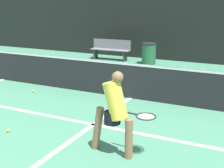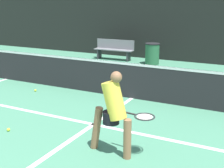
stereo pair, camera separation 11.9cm
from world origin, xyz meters
TOP-DOWN VIEW (x-y plane):
  - court_service_line at (0.00, 5.12)m, footprint 8.25×0.10m
  - court_center_mark at (0.00, 4.95)m, footprint 0.10×4.37m
  - net at (0.00, 7.13)m, footprint 11.09×0.09m
  - fence_back at (0.00, 12.77)m, footprint 24.00×0.06m
  - player_practicing at (0.96, 4.17)m, footprint 1.15×0.52m
  - tennis_ball_scattered_2 at (-2.71, 6.45)m, footprint 0.07×0.07m
  - tennis_ball_scattered_3 at (-1.34, 4.04)m, footprint 0.07×0.07m
  - courtside_bench at (-2.88, 11.79)m, footprint 1.75×0.43m
  - trash_bin at (-1.08, 11.62)m, footprint 0.59×0.59m

SIDE VIEW (x-z plane):
  - court_service_line at x=0.00m, z-range 0.00..0.01m
  - court_center_mark at x=0.00m, z-range 0.00..0.01m
  - tennis_ball_scattered_2 at x=-2.71m, z-range 0.00..0.07m
  - tennis_ball_scattered_3 at x=-1.34m, z-range 0.00..0.07m
  - trash_bin at x=-1.08m, z-range 0.00..0.85m
  - courtside_bench at x=-2.88m, z-range 0.04..0.90m
  - net at x=0.00m, z-range -0.02..1.05m
  - player_practicing at x=0.96m, z-range 0.06..1.52m
  - fence_back at x=0.00m, z-range -0.01..3.64m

